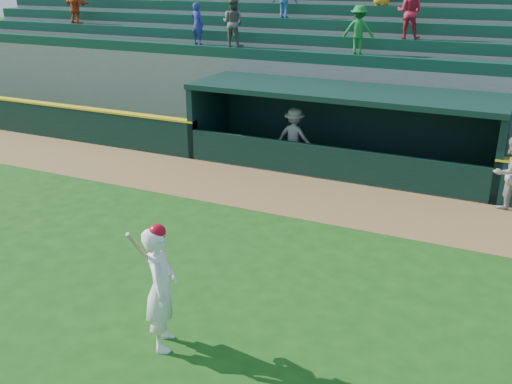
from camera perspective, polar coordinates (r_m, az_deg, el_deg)
ground at (r=11.54m, az=-3.42°, el=-8.65°), size 120.00×120.00×0.00m
warning_track at (r=15.59m, az=5.17°, el=-0.46°), size 40.00×3.00×0.01m
field_wall_left at (r=23.53m, az=-22.60°, el=6.98°), size 15.50×0.30×1.20m
wall_stripe_left at (r=23.40m, az=-22.82°, el=8.47°), size 15.50×0.32×0.06m
dugout_player_front at (r=15.88m, az=23.98°, el=1.80°), size 1.17×1.17×1.92m
dugout_player_inside at (r=17.96m, az=3.87°, el=5.55°), size 1.22×0.77×1.81m
dugout at (r=17.99m, az=8.78°, el=6.87°), size 9.40×2.80×2.46m
stands at (r=22.12m, az=12.41°, el=12.06°), size 34.50×6.27×7.09m
batter_at_plate at (r=9.25m, az=-9.49°, el=-9.37°), size 0.80×0.94×2.19m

